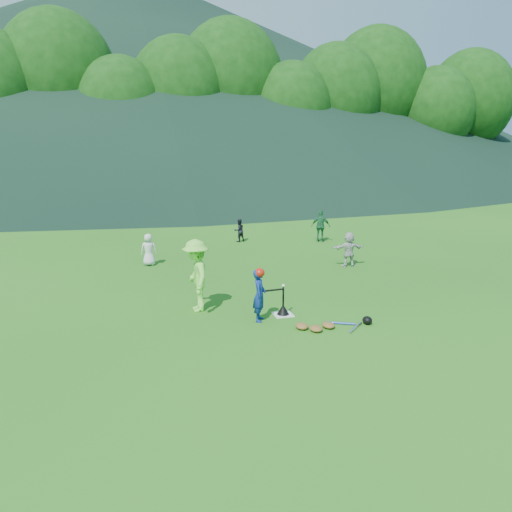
{
  "coord_description": "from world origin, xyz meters",
  "views": [
    {
      "loc": [
        -3.62,
        -10.84,
        4.13
      ],
      "look_at": [
        0.0,
        2.5,
        0.9
      ],
      "focal_mm": 35.0,
      "sensor_mm": 36.0,
      "label": 1
    }
  ],
  "objects_px": {
    "home_plate": "(283,314)",
    "adult_coach": "(196,276)",
    "equipment_pile": "(329,325)",
    "batting_tee": "(283,310)",
    "batter_child": "(259,295)",
    "fielder_b": "(239,230)",
    "fielder_d": "(349,249)",
    "fielder_a": "(149,250)",
    "fielder_c": "(321,226)"
  },
  "relations": [
    {
      "from": "fielder_b",
      "to": "fielder_d",
      "type": "height_order",
      "value": "fielder_d"
    },
    {
      "from": "fielder_b",
      "to": "home_plate",
      "type": "bearing_deg",
      "value": 65.83
    },
    {
      "from": "batting_tee",
      "to": "fielder_a",
      "type": "bearing_deg",
      "value": 115.88
    },
    {
      "from": "fielder_c",
      "to": "fielder_d",
      "type": "xyz_separation_m",
      "value": [
        -0.68,
        -4.08,
        -0.08
      ]
    },
    {
      "from": "home_plate",
      "to": "adult_coach",
      "type": "relative_size",
      "value": 0.25
    },
    {
      "from": "home_plate",
      "to": "fielder_d",
      "type": "relative_size",
      "value": 0.39
    },
    {
      "from": "home_plate",
      "to": "fielder_c",
      "type": "bearing_deg",
      "value": 62.01
    },
    {
      "from": "home_plate",
      "to": "batter_child",
      "type": "distance_m",
      "value": 0.92
    },
    {
      "from": "home_plate",
      "to": "fielder_b",
      "type": "relative_size",
      "value": 0.48
    },
    {
      "from": "batter_child",
      "to": "fielder_b",
      "type": "distance_m",
      "value": 9.32
    },
    {
      "from": "home_plate",
      "to": "fielder_b",
      "type": "distance_m",
      "value": 9.01
    },
    {
      "from": "fielder_b",
      "to": "fielder_d",
      "type": "distance_m",
      "value": 5.62
    },
    {
      "from": "adult_coach",
      "to": "equipment_pile",
      "type": "distance_m",
      "value": 3.42
    },
    {
      "from": "batter_child",
      "to": "fielder_c",
      "type": "xyz_separation_m",
      "value": [
        4.93,
        8.25,
        0.04
      ]
    },
    {
      "from": "adult_coach",
      "to": "fielder_c",
      "type": "distance_m",
      "value": 9.48
    },
    {
      "from": "adult_coach",
      "to": "fielder_d",
      "type": "height_order",
      "value": "adult_coach"
    },
    {
      "from": "batting_tee",
      "to": "fielder_c",
      "type": "bearing_deg",
      "value": 62.01
    },
    {
      "from": "adult_coach",
      "to": "fielder_d",
      "type": "bearing_deg",
      "value": 118.16
    },
    {
      "from": "home_plate",
      "to": "fielder_d",
      "type": "bearing_deg",
      "value": 47.74
    },
    {
      "from": "fielder_b",
      "to": "equipment_pile",
      "type": "bearing_deg",
      "value": 70.64
    },
    {
      "from": "batter_child",
      "to": "batting_tee",
      "type": "distance_m",
      "value": 0.85
    },
    {
      "from": "home_plate",
      "to": "fielder_c",
      "type": "distance_m",
      "value": 9.12
    },
    {
      "from": "adult_coach",
      "to": "batting_tee",
      "type": "bearing_deg",
      "value": 64.9
    },
    {
      "from": "fielder_b",
      "to": "batting_tee",
      "type": "height_order",
      "value": "fielder_b"
    },
    {
      "from": "fielder_a",
      "to": "fielder_c",
      "type": "distance_m",
      "value": 7.43
    },
    {
      "from": "fielder_d",
      "to": "batting_tee",
      "type": "height_order",
      "value": "fielder_d"
    },
    {
      "from": "fielder_a",
      "to": "fielder_b",
      "type": "bearing_deg",
      "value": -132.73
    },
    {
      "from": "adult_coach",
      "to": "fielder_b",
      "type": "distance_m",
      "value": 8.61
    },
    {
      "from": "adult_coach",
      "to": "batting_tee",
      "type": "height_order",
      "value": "adult_coach"
    },
    {
      "from": "home_plate",
      "to": "fielder_c",
      "type": "height_order",
      "value": "fielder_c"
    },
    {
      "from": "equipment_pile",
      "to": "fielder_d",
      "type": "bearing_deg",
      "value": 60.37
    },
    {
      "from": "batter_child",
      "to": "fielder_d",
      "type": "distance_m",
      "value": 5.95
    },
    {
      "from": "batting_tee",
      "to": "fielder_d",
      "type": "bearing_deg",
      "value": 47.74
    },
    {
      "from": "home_plate",
      "to": "fielder_c",
      "type": "relative_size",
      "value": 0.34
    },
    {
      "from": "batter_child",
      "to": "fielder_a",
      "type": "height_order",
      "value": "batter_child"
    },
    {
      "from": "fielder_a",
      "to": "batting_tee",
      "type": "bearing_deg",
      "value": 124.15
    },
    {
      "from": "fielder_b",
      "to": "equipment_pile",
      "type": "xyz_separation_m",
      "value": [
        -0.3,
        -10.03,
        -0.41
      ]
    },
    {
      "from": "batting_tee",
      "to": "batter_child",
      "type": "bearing_deg",
      "value": -161.52
    },
    {
      "from": "fielder_d",
      "to": "fielder_c",
      "type": "bearing_deg",
      "value": -96.54
    },
    {
      "from": "home_plate",
      "to": "equipment_pile",
      "type": "height_order",
      "value": "equipment_pile"
    },
    {
      "from": "fielder_c",
      "to": "batting_tee",
      "type": "xyz_separation_m",
      "value": [
        -4.27,
        -8.03,
        -0.53
      ]
    },
    {
      "from": "fielder_a",
      "to": "home_plate",
      "type": "bearing_deg",
      "value": 124.15
    },
    {
      "from": "home_plate",
      "to": "equipment_pile",
      "type": "distance_m",
      "value": 1.31
    },
    {
      "from": "adult_coach",
      "to": "fielder_d",
      "type": "distance_m",
      "value": 6.34
    },
    {
      "from": "batting_tee",
      "to": "home_plate",
      "type": "bearing_deg",
      "value": 0.0
    },
    {
      "from": "fielder_a",
      "to": "fielder_c",
      "type": "relative_size",
      "value": 0.82
    },
    {
      "from": "fielder_b",
      "to": "fielder_c",
      "type": "height_order",
      "value": "fielder_c"
    },
    {
      "from": "fielder_a",
      "to": "equipment_pile",
      "type": "height_order",
      "value": "fielder_a"
    },
    {
      "from": "batter_child",
      "to": "fielder_a",
      "type": "relative_size",
      "value": 1.15
    },
    {
      "from": "adult_coach",
      "to": "fielder_d",
      "type": "xyz_separation_m",
      "value": [
        5.54,
        3.07,
        -0.31
      ]
    }
  ]
}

